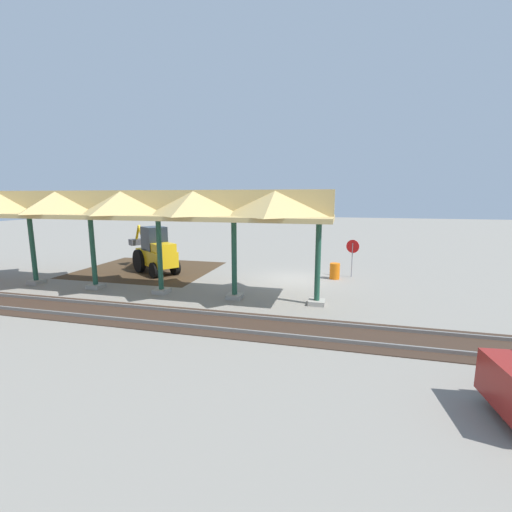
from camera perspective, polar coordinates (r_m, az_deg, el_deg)
The scene contains 8 objects.
ground_plane at distance 19.41m, azimuth 6.19°, elevation -3.91°, with size 120.00×120.00×0.00m, color gray.
dirt_work_zone at distance 22.90m, azimuth -17.59°, elevation -2.18°, with size 8.19×7.00×0.01m, color #42301E.
platform_canopy at distance 17.67m, azimuth -21.39°, elevation 7.79°, with size 19.77×3.20×4.90m.
rail_tracks at distance 12.46m, azimuth 1.40°, elevation -11.70°, with size 60.00×2.58×0.15m.
stop_sign at distance 20.36m, azimuth 15.79°, elevation 0.90°, with size 0.71×0.33×2.18m.
backhoe at distance 21.64m, azimuth -16.43°, elevation 0.61°, with size 4.77×3.91×2.82m.
dirt_mound at distance 24.08m, azimuth -18.92°, elevation -1.69°, with size 3.82×3.82×1.35m, color #42301E.
traffic_barrel at distance 19.85m, azimuth 12.98°, elevation -2.47°, with size 0.56×0.56×0.90m, color orange.
Camera 1 is at (-2.52, 18.69, 4.62)m, focal length 24.00 mm.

